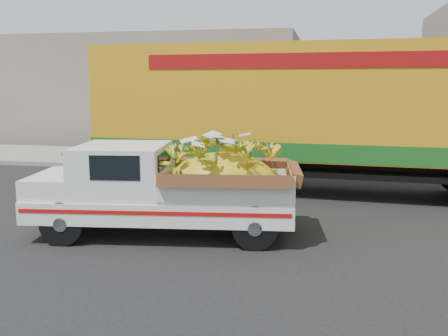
# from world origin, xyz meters

# --- Properties ---
(ground) EXTENTS (100.00, 100.00, 0.00)m
(ground) POSITION_xyz_m (0.00, 0.00, 0.00)
(ground) COLOR black
(ground) RESTS_ON ground
(curb) EXTENTS (60.00, 0.25, 0.15)m
(curb) POSITION_xyz_m (0.00, 6.12, 0.07)
(curb) COLOR gray
(curb) RESTS_ON ground
(sidewalk) EXTENTS (60.00, 4.00, 0.14)m
(sidewalk) POSITION_xyz_m (0.00, 8.22, 0.07)
(sidewalk) COLOR gray
(sidewalk) RESTS_ON ground
(building_left) EXTENTS (18.00, 6.00, 5.00)m
(building_left) POSITION_xyz_m (-8.00, 14.12, 2.50)
(building_left) COLOR gray
(building_left) RESTS_ON ground
(pickup_truck) EXTENTS (5.04, 2.38, 1.70)m
(pickup_truck) POSITION_xyz_m (-0.16, -0.58, 0.91)
(pickup_truck) COLOR black
(pickup_truck) RESTS_ON ground
(semi_trailer) EXTENTS (12.04, 3.18, 3.80)m
(semi_trailer) POSITION_xyz_m (2.35, 3.66, 2.12)
(semi_trailer) COLOR black
(semi_trailer) RESTS_ON ground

